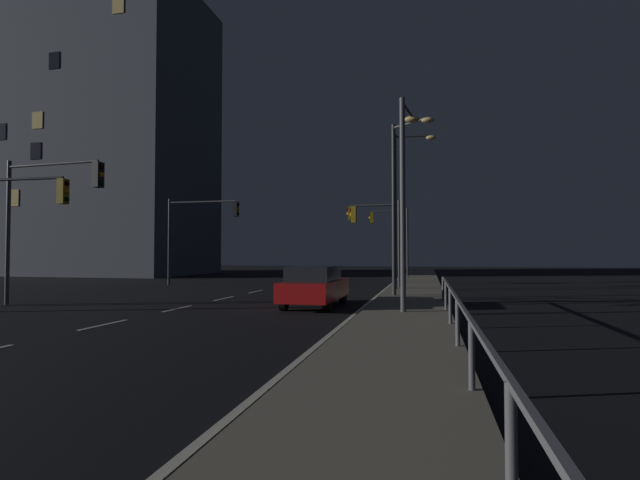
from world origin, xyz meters
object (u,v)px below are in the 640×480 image
Objects in this scene: car at (315,286)px; traffic_light_near_right at (377,227)px; street_lamp_far_end at (405,183)px; traffic_light_far_right at (47,201)px; street_lamp_median at (401,196)px; traffic_light_far_left at (25,212)px; traffic_light_mid_left at (199,223)px; traffic_light_overhead_east at (391,229)px; street_lamp_across_street at (400,192)px; traffic_light_near_left at (378,225)px; building_distant at (104,138)px.

car is 0.89× the size of traffic_light_near_right.
street_lamp_far_end is (3.45, -1.38, 3.59)m from car.
street_lamp_median is at bearing 39.06° from traffic_light_far_right.
traffic_light_far_left is 14.35m from street_lamp_far_end.
car is 0.78× the size of traffic_light_mid_left.
traffic_light_overhead_east is at bearing 95.48° from street_lamp_far_end.
traffic_light_near_right reaches higher than car.
traffic_light_mid_left is at bearing 135.18° from car.
street_lamp_across_street reaches higher than traffic_light_far_right.
street_lamp_median is at bearing 93.80° from street_lamp_far_end.
traffic_light_near_right is 5.89m from street_lamp_across_street.
traffic_light_near_right is 4.15m from traffic_light_near_left.
traffic_light_mid_left is 0.67× the size of street_lamp_median.
traffic_light_overhead_east reaches higher than traffic_light_near_left.
traffic_light_near_right is at bearing -3.21° from traffic_light_mid_left.
traffic_light_far_left is 12.72m from traffic_light_mid_left.
traffic_light_near_right is at bearing 141.98° from street_lamp_median.
traffic_light_far_left is at bearing -175.44° from street_lamp_far_end.
car is 11.46m from traffic_light_far_left.
traffic_light_near_left is (-0.20, -8.42, -0.21)m from traffic_light_overhead_east.
street_lamp_across_street is 37.19m from building_distant.
traffic_light_overhead_east is 13.81m from street_lamp_median.
traffic_light_near_left is 5.70m from street_lamp_median.
street_lamp_median reaches higher than traffic_light_far_left.
traffic_light_mid_left reaches higher than traffic_light_far_left.
street_lamp_median reaches higher than car.
traffic_light_far_right is at bearing -115.18° from traffic_light_overhead_east.
street_lamp_median is (13.63, 10.92, 1.56)m from traffic_light_far_left.
traffic_light_far_left is 0.66× the size of street_lamp_across_street.
traffic_light_near_right is 33.62m from building_distant.
car is 10.90m from traffic_light_far_right.
traffic_light_mid_left is at bearing 90.30° from traffic_light_far_right.
traffic_light_far_right is at bearing -168.12° from car.
traffic_light_near_left is 9.89m from street_lamp_across_street.
street_lamp_across_street reaches higher than traffic_light_mid_left.
traffic_light_near_left is 0.19× the size of building_distant.
traffic_light_near_left is 0.63× the size of street_lamp_median.
traffic_light_overhead_east is at bearing 90.67° from traffic_light_near_right.
street_lamp_median is at bearing -7.80° from traffic_light_mid_left.
traffic_light_near_left is (11.83, 16.18, 0.31)m from traffic_light_far_left.
traffic_light_far_right is at bearing -89.70° from traffic_light_mid_left.
traffic_light_mid_left reaches higher than traffic_light_near_right.
traffic_light_near_right is at bearing 100.91° from street_lamp_far_end.
traffic_light_overhead_east is 1.01× the size of traffic_light_mid_left.
traffic_light_near_left is at bearing 85.78° from car.
traffic_light_far_left is 20.05m from traffic_light_near_left.
street_lamp_across_street is (0.17, -4.38, -0.32)m from street_lamp_median.
traffic_light_far_left is (-12.03, -24.60, -0.51)m from traffic_light_overhead_east.
traffic_light_overhead_east is (1.20, 22.07, 3.31)m from car.
traffic_light_far_left is 17.13m from traffic_light_near_right.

